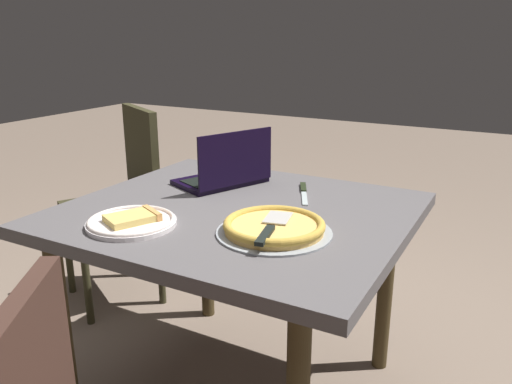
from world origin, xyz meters
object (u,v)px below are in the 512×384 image
object	(u,v)px
dining_table	(237,231)
pizza_plate	(132,221)
pizza_tray	(274,227)
table_knife	(304,191)
laptop	(225,173)
chair_near	(123,193)

from	to	relation	value
dining_table	pizza_plate	bearing A→B (deg)	-124.14
pizza_tray	table_knife	bearing A→B (deg)	101.60
pizza_plate	pizza_tray	bearing A→B (deg)	20.02
pizza_tray	laptop	bearing A→B (deg)	137.52
pizza_tray	chair_near	distance (m)	1.21
pizza_tray	table_knife	xyz separation A→B (m)	(-0.08, 0.40, -0.02)
dining_table	pizza_tray	xyz separation A→B (m)	(0.21, -0.14, 0.10)
pizza_plate	table_knife	xyz separation A→B (m)	(0.32, 0.55, -0.01)
chair_near	dining_table	bearing A→B (deg)	-24.09
laptop	pizza_plate	world-z (taller)	laptop
chair_near	pizza_plate	bearing A→B (deg)	-45.05
table_knife	pizza_tray	bearing A→B (deg)	-78.40
table_knife	chair_near	xyz separation A→B (m)	(-0.99, 0.12, -0.19)
pizza_plate	table_knife	distance (m)	0.63
laptop	pizza_tray	bearing A→B (deg)	-42.48
pizza_tray	pizza_plate	bearing A→B (deg)	-159.98
laptop	dining_table	bearing A→B (deg)	-50.08
dining_table	pizza_plate	world-z (taller)	pizza_plate
laptop	table_knife	world-z (taller)	laptop
laptop	pizza_tray	distance (m)	0.52
dining_table	pizza_tray	distance (m)	0.27
laptop	chair_near	xyz separation A→B (m)	(-0.69, 0.18, -0.23)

